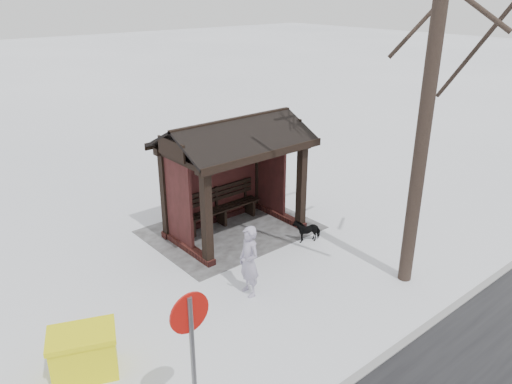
% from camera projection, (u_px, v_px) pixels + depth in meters
% --- Properties ---
extents(ground, '(120.00, 120.00, 0.00)m').
position_uv_depth(ground, '(236.00, 232.00, 13.20)').
color(ground, white).
rests_on(ground, ground).
extents(kerb, '(120.00, 0.15, 0.06)m').
position_uv_depth(kerb, '(416.00, 334.00, 9.30)').
color(kerb, gray).
rests_on(kerb, ground).
extents(trampled_patch, '(4.20, 3.20, 0.02)m').
position_uv_depth(trampled_patch, '(231.00, 229.00, 13.34)').
color(trampled_patch, gray).
rests_on(trampled_patch, ground).
extents(bus_shelter, '(3.60, 2.40, 3.09)m').
position_uv_depth(bus_shelter, '(230.00, 153.00, 12.49)').
color(bus_shelter, '#3B1615').
rests_on(bus_shelter, ground).
extents(pedestrian, '(0.43, 0.60, 1.55)m').
position_uv_depth(pedestrian, '(249.00, 261.00, 10.28)').
color(pedestrian, '#A49CB7').
rests_on(pedestrian, ground).
extents(dog, '(0.75, 0.52, 0.58)m').
position_uv_depth(dog, '(307.00, 230.00, 12.70)').
color(dog, black).
rests_on(dog, ground).
extents(grit_bin, '(1.28, 1.10, 0.83)m').
position_uv_depth(grit_bin, '(84.00, 353.00, 8.23)').
color(grit_bin, yellow).
rests_on(grit_bin, ground).
extents(road_sign, '(0.60, 0.09, 2.36)m').
position_uv_depth(road_sign, '(191.00, 335.00, 6.67)').
color(road_sign, slate).
rests_on(road_sign, ground).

